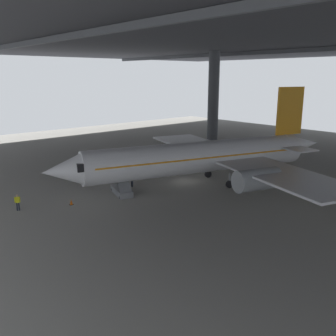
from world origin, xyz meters
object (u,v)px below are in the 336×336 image
Objects in this scene: airplane_main at (204,157)px; boarding_stairs at (121,188)px; baggage_tug at (256,163)px; traffic_cone_orange at (71,202)px; crew_worker_near_nose at (18,202)px; crew_worker_by_stairs at (132,180)px.

airplane_main is 10.67m from boarding_stairs.
traffic_cone_orange is at bearing -95.56° from baggage_tug.
crew_worker_near_nose is at bearing -98.13° from baggage_tug.
baggage_tug reaches higher than traffic_cone_orange.
crew_worker_near_nose reaches higher than baggage_tug.
crew_worker_near_nose is (-5.92, -20.40, -2.54)m from airplane_main.
airplane_main is 7.77× the size of boarding_stairs.
crew_worker_near_nose reaches higher than crew_worker_by_stairs.
airplane_main reaches higher than crew_worker_by_stairs.
airplane_main reaches higher than boarding_stairs.
baggage_tug is (2.75, 28.20, 0.23)m from traffic_cone_orange.
airplane_main is at bearing 69.57° from boarding_stairs.
baggage_tug is at bearing 81.87° from crew_worker_near_nose.
traffic_cone_orange is (-0.37, -6.00, -0.44)m from boarding_stairs.
boarding_stairs reaches higher than traffic_cone_orange.
boarding_stairs is at bearing 77.79° from crew_worker_near_nose.
boarding_stairs is at bearing 86.48° from traffic_cone_orange.
crew_worker_by_stairs is (-1.36, 2.47, 0.15)m from boarding_stairs.
crew_worker_by_stairs is (0.96, 13.20, -0.05)m from crew_worker_near_nose.
crew_worker_by_stairs is at bearing -124.58° from airplane_main.
airplane_main is 9.11m from crew_worker_by_stairs.
airplane_main is at bearing 75.79° from traffic_cone_orange.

